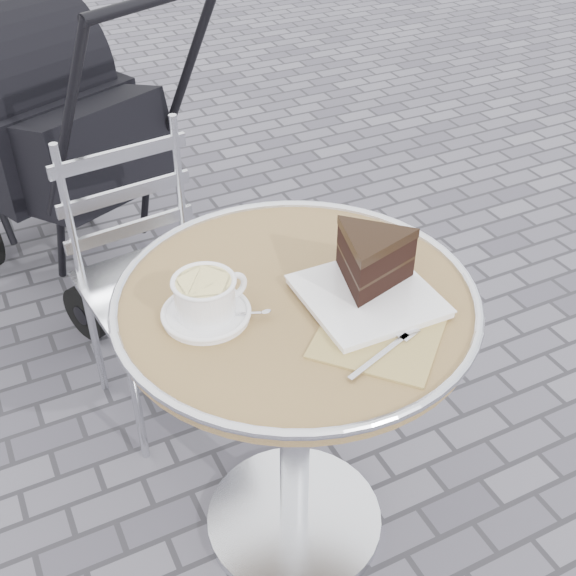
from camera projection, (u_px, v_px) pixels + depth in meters
name	position (u px, v px, depth m)	size (l,w,h in m)	color
ground	(294.00, 522.00, 1.84)	(80.00, 80.00, 0.00)	#5B5A64
cafe_table	(296.00, 359.00, 1.50)	(0.72, 0.72, 0.74)	silver
cappuccino_set	(206.00, 300.00, 1.33)	(0.19, 0.16, 0.08)	white
cake_plate_set	(371.00, 268.00, 1.37)	(0.32, 0.39, 0.13)	tan
bistro_chair	(141.00, 246.00, 1.94)	(0.40, 0.40, 0.82)	silver
baby_stroller	(49.00, 144.00, 2.46)	(0.85, 1.16, 1.10)	black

